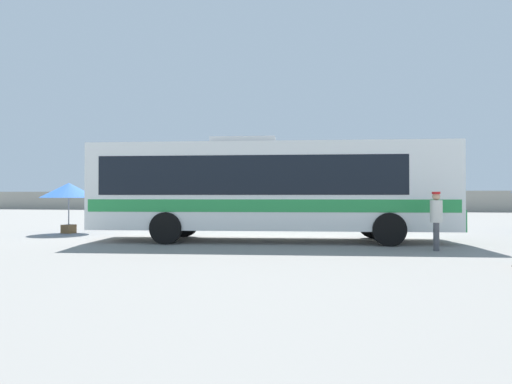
{
  "coord_description": "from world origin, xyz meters",
  "views": [
    {
      "loc": [
        0.98,
        -14.47,
        1.55
      ],
      "look_at": [
        -1.72,
        0.22,
        1.71
      ],
      "focal_mm": 28.88,
      "sensor_mm": 36.0,
      "label": 1
    }
  ],
  "objects": [
    {
      "name": "ground_plane",
      "position": [
        0.0,
        10.0,
        0.0
      ],
      "size": [
        300.0,
        300.0,
        0.0
      ],
      "primitive_type": "plane",
      "color": "gray"
    },
    {
      "name": "perimeter_wall",
      "position": [
        0.0,
        29.83,
        1.06
      ],
      "size": [
        80.0,
        0.3,
        2.12
      ],
      "primitive_type": "cube",
      "color": "#9E998C",
      "rests_on": "ground_plane"
    },
    {
      "name": "coach_bus_white_green",
      "position": [
        -1.26,
        -0.31,
        1.9
      ],
      "size": [
        12.36,
        3.83,
        3.57
      ],
      "color": "white",
      "rests_on": "ground_plane"
    },
    {
      "name": "attendant_by_bus_door",
      "position": [
        3.92,
        -1.99,
        0.96
      ],
      "size": [
        0.42,
        0.42,
        1.68
      ],
      "color": "#4C4C51",
      "rests_on": "ground_plane"
    },
    {
      "name": "vendor_umbrella_secondary_blue",
      "position": [
        -9.9,
        1.11,
        1.77
      ],
      "size": [
        2.27,
        2.27,
        2.12
      ],
      "color": "gray",
      "rests_on": "ground_plane"
    },
    {
      "name": "parked_car_leftmost_white",
      "position": [
        -11.75,
        26.03,
        0.79
      ],
      "size": [
        4.56,
        2.15,
        1.49
      ],
      "color": "silver",
      "rests_on": "ground_plane"
    },
    {
      "name": "parked_car_second_dark_blue",
      "position": [
        -6.2,
        25.82,
        0.81
      ],
      "size": [
        4.69,
        2.27,
        1.54
      ],
      "color": "navy",
      "rests_on": "ground_plane"
    },
    {
      "name": "parked_car_third_silver",
      "position": [
        0.84,
        26.4,
        0.81
      ],
      "size": [
        4.28,
        2.19,
        1.53
      ],
      "color": "#B7BABF",
      "rests_on": "ground_plane"
    },
    {
      "name": "utility_pole_near",
      "position": [
        -17.24,
        32.73,
        4.05
      ],
      "size": [
        1.8,
        0.25,
        7.75
      ],
      "color": "#4C3823",
      "rests_on": "ground_plane"
    },
    {
      "name": "roadside_tree_left",
      "position": [
        -17.58,
        34.81,
        4.7
      ],
      "size": [
        4.97,
        4.97,
        6.83
      ],
      "color": "brown",
      "rests_on": "ground_plane"
    },
    {
      "name": "roadside_tree_midleft",
      "position": [
        -8.44,
        36.27,
        4.31
      ],
      "size": [
        4.61,
        4.61,
        6.28
      ],
      "color": "brown",
      "rests_on": "ground_plane"
    }
  ]
}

